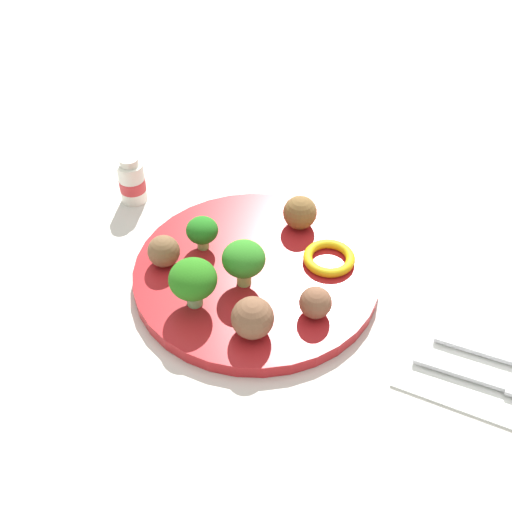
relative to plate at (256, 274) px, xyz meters
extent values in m
plane|color=silver|center=(0.00, 0.00, -0.01)|extent=(4.00, 4.00, 0.00)
cylinder|color=red|center=(0.00, 0.00, 0.00)|extent=(0.28, 0.28, 0.02)
cylinder|color=#A2CE6C|center=(0.00, -0.03, 0.02)|extent=(0.02, 0.02, 0.02)
ellipsoid|color=#318324|center=(0.00, -0.03, 0.04)|extent=(0.05, 0.05, 0.04)
cylinder|color=#8CCA81|center=(-0.03, -0.08, 0.02)|extent=(0.02, 0.02, 0.02)
ellipsoid|color=#2B781B|center=(-0.03, -0.08, 0.04)|extent=(0.05, 0.05, 0.04)
cylinder|color=#A7CA74|center=(-0.07, 0.00, 0.01)|extent=(0.01, 0.01, 0.01)
ellipsoid|color=#24731E|center=(-0.07, 0.00, 0.03)|extent=(0.04, 0.04, 0.03)
sphere|color=brown|center=(0.09, -0.03, 0.03)|extent=(0.03, 0.03, 0.03)
sphere|color=brown|center=(0.04, -0.08, 0.03)|extent=(0.04, 0.04, 0.04)
sphere|color=brown|center=(-0.09, -0.05, 0.03)|extent=(0.04, 0.04, 0.04)
sphere|color=brown|center=(0.01, 0.09, 0.03)|extent=(0.04, 0.04, 0.04)
torus|color=yellow|center=(0.07, 0.05, 0.01)|extent=(0.08, 0.08, 0.01)
cube|color=white|center=(0.27, 0.01, -0.01)|extent=(0.18, 0.14, 0.01)
cube|color=silver|center=(0.25, 0.02, 0.00)|extent=(0.09, 0.02, 0.01)
cube|color=silver|center=(0.24, -0.02, 0.00)|extent=(0.09, 0.02, 0.01)
cylinder|color=white|center=(-0.21, 0.05, 0.02)|extent=(0.03, 0.03, 0.06)
cylinder|color=red|center=(-0.21, 0.05, 0.02)|extent=(0.03, 0.03, 0.02)
cylinder|color=silver|center=(-0.21, 0.05, 0.05)|extent=(0.02, 0.02, 0.01)
camera|label=1|loc=(0.27, -0.45, 0.52)|focal=44.88mm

